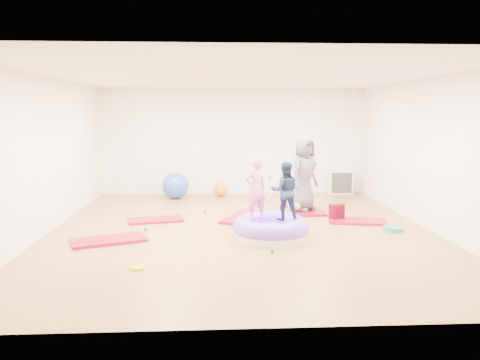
{
  "coord_description": "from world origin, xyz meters",
  "views": [
    {
      "loc": [
        -0.47,
        -8.44,
        2.16
      ],
      "look_at": [
        0.0,
        0.3,
        0.9
      ],
      "focal_mm": 35.0,
      "sensor_mm": 36.0,
      "label": 1
    }
  ],
  "objects": [
    {
      "name": "exercise_ball_orange",
      "position": [
        -0.33,
        3.6,
        0.19
      ],
      "size": [
        0.37,
        0.37,
        0.37
      ],
      "primitive_type": "sphere",
      "color": "orange",
      "rests_on": "ground"
    },
    {
      "name": "gym_mat_rear_right",
      "position": [
        1.52,
        1.62,
        0.03
      ],
      "size": [
        0.73,
        1.26,
        0.05
      ],
      "primitive_type": "cube",
      "rotation": [
        0.0,
        0.0,
        1.68
      ],
      "color": "#AB032D",
      "rests_on": "ground"
    },
    {
      "name": "cube_shelf",
      "position": [
        2.88,
        3.79,
        0.32
      ],
      "size": [
        0.63,
        0.31,
        0.63
      ],
      "color": "silver",
      "rests_on": "ground"
    },
    {
      "name": "infant",
      "position": [
        1.27,
        1.42,
        0.16
      ],
      "size": [
        0.35,
        0.36,
        0.21
      ],
      "color": "#A3BBCD",
      "rests_on": "gym_mat_rear_right"
    },
    {
      "name": "child_pink",
      "position": [
        0.22,
        -0.56,
        0.92
      ],
      "size": [
        0.47,
        0.4,
        1.08
      ],
      "primitive_type": "imported",
      "rotation": [
        0.0,
        0.0,
        3.58
      ],
      "color": "pink",
      "rests_on": "inflatable_cushion"
    },
    {
      "name": "gym_mat_center_back",
      "position": [
        0.16,
        0.97,
        0.03
      ],
      "size": [
        1.16,
        1.49,
        0.06
      ],
      "primitive_type": "cube",
      "rotation": [
        0.0,
        0.0,
        1.14
      ],
      "color": "#AB032D",
      "rests_on": "ground"
    },
    {
      "name": "adult_caregiver",
      "position": [
        1.46,
        1.54,
        0.85
      ],
      "size": [
        0.91,
        0.91,
        1.6
      ],
      "primitive_type": "imported",
      "rotation": [
        0.0,
        0.0,
        0.8
      ],
      "color": "#56555C",
      "rests_on": "gym_mat_rear_right"
    },
    {
      "name": "infant_play_gym",
      "position": [
        1.17,
        3.13,
        0.38
      ],
      "size": [
        0.74,
        0.7,
        0.57
      ],
      "rotation": [
        0.0,
        0.0,
        0.18
      ],
      "color": "silver",
      "rests_on": "ground"
    },
    {
      "name": "yellow_toy",
      "position": [
        -1.55,
        -2.09,
        0.02
      ],
      "size": [
        0.22,
        0.22,
        0.03
      ],
      "primitive_type": "cylinder",
      "color": "#F2CA00",
      "rests_on": "ground"
    },
    {
      "name": "room",
      "position": [
        0.0,
        0.0,
        1.4
      ],
      "size": [
        7.01,
        8.01,
        2.81
      ],
      "color": "#9A6942",
      "rests_on": "ground"
    },
    {
      "name": "gym_mat_mid_left",
      "position": [
        -1.68,
        0.84,
        0.02
      ],
      "size": [
        1.17,
        0.77,
        0.04
      ],
      "primitive_type": "cube",
      "rotation": [
        0.0,
        0.0,
        0.23
      ],
      "color": "#AB032D",
      "rests_on": "ground"
    },
    {
      "name": "child_navy",
      "position": [
        0.72,
        -0.61,
        0.89
      ],
      "size": [
        0.5,
        0.4,
        1.01
      ],
      "primitive_type": "imported",
      "rotation": [
        0.0,
        0.0,
        3.1
      ],
      "color": "#1C2A46",
      "rests_on": "inflatable_cushion"
    },
    {
      "name": "balance_disc",
      "position": [
        2.8,
        -0.19,
        0.04
      ],
      "size": [
        0.36,
        0.36,
        0.08
      ],
      "primitive_type": "cylinder",
      "color": "teal",
      "rests_on": "ground"
    },
    {
      "name": "ball_pit_balls",
      "position": [
        -0.4,
        0.29,
        0.03
      ],
      "size": [
        2.78,
        3.04,
        0.07
      ],
      "color": "blue",
      "rests_on": "ground"
    },
    {
      "name": "gym_mat_front_left",
      "position": [
        -2.28,
        -0.65,
        0.03
      ],
      "size": [
        1.35,
        1.01,
        0.05
      ],
      "primitive_type": "cube",
      "rotation": [
        0.0,
        0.0,
        0.37
      ],
      "color": "#AB032D",
      "rests_on": "ground"
    },
    {
      "name": "gym_mat_right",
      "position": [
        2.36,
        0.51,
        0.02
      ],
      "size": [
        1.2,
        0.76,
        0.05
      ],
      "primitive_type": "cube",
      "rotation": [
        0.0,
        0.0,
        -0.2
      ],
      "color": "#AB032D",
      "rests_on": "ground"
    },
    {
      "name": "backpack",
      "position": [
        1.99,
        0.72,
        0.16
      ],
      "size": [
        0.33,
        0.27,
        0.32
      ],
      "primitive_type": "cube",
      "rotation": [
        0.0,
        0.0,
        0.4
      ],
      "color": "maroon",
      "rests_on": "ground"
    },
    {
      "name": "inflatable_cushion",
      "position": [
        0.49,
        -0.59,
        0.16
      ],
      "size": [
        1.32,
        1.32,
        0.42
      ],
      "rotation": [
        0.0,
        0.0,
        0.07
      ],
      "color": "silver",
      "rests_on": "ground"
    },
    {
      "name": "exercise_ball_blue",
      "position": [
        -1.47,
        3.33,
        0.33
      ],
      "size": [
        0.67,
        0.67,
        0.67
      ],
      "primitive_type": "sphere",
      "color": "blue",
      "rests_on": "ground"
    }
  ]
}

